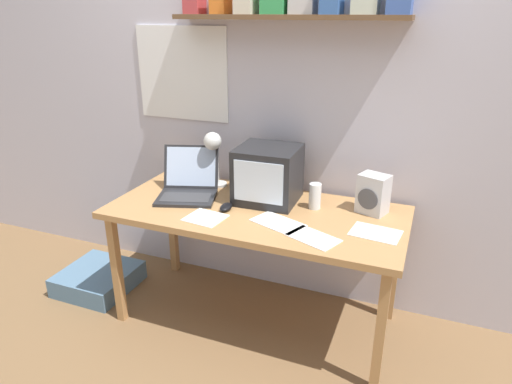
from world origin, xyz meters
TOP-DOWN VIEW (x-y plane):
  - ground_plane at (0.00, 0.00)m, footprint 12.00×12.00m
  - back_wall at (-0.00, 0.42)m, footprint 5.60×0.24m
  - corner_desk at (0.00, 0.00)m, footprint 1.58×0.72m
  - crt_monitor at (0.01, 0.14)m, footprint 0.34×0.33m
  - laptop at (-0.44, 0.06)m, footprint 0.41×0.43m
  - desk_lamp at (-0.35, 0.20)m, footprint 0.11×0.17m
  - juice_glass at (0.29, 0.13)m, footprint 0.07×0.07m
  - space_heater at (0.58, 0.19)m, footprint 0.18×0.15m
  - computer_mouse at (-0.15, -0.06)m, footprint 0.07×0.11m
  - printed_handout at (0.64, -0.05)m, footprint 0.25×0.19m
  - loose_paper_near_monitor at (-0.20, -0.20)m, footprint 0.21×0.19m
  - open_notebook at (0.17, -0.12)m, footprint 0.30×0.24m
  - loose_paper_near_laptop at (0.37, -0.21)m, footprint 0.28×0.22m
  - floor_cushion at (-1.08, -0.08)m, footprint 0.44×0.44m

SIDE VIEW (x-z plane):
  - ground_plane at x=0.00m, z-range 0.00..0.00m
  - floor_cushion at x=-1.08m, z-range 0.00..0.13m
  - corner_desk at x=0.00m, z-range 0.29..1.00m
  - printed_handout at x=0.64m, z-range 0.70..0.71m
  - loose_paper_near_monitor at x=-0.20m, z-range 0.70..0.71m
  - open_notebook at x=0.17m, z-range 0.70..0.71m
  - loose_paper_near_laptop at x=0.37m, z-range 0.70..0.71m
  - computer_mouse at x=-0.15m, z-range 0.70..0.74m
  - juice_glass at x=0.29m, z-range 0.70..0.84m
  - laptop at x=-0.44m, z-range 0.64..0.90m
  - space_heater at x=0.58m, z-range 0.70..0.91m
  - crt_monitor at x=0.01m, z-range 0.70..1.01m
  - desk_lamp at x=-0.35m, z-range 0.78..1.13m
  - back_wall at x=0.00m, z-range 0.01..2.61m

